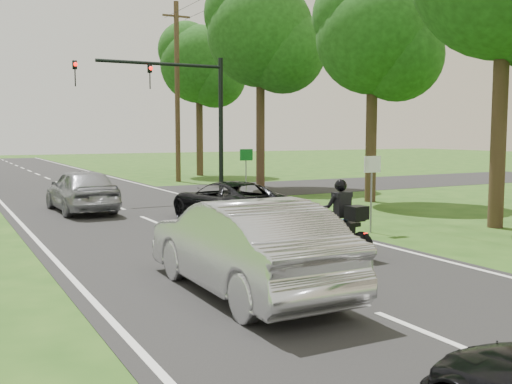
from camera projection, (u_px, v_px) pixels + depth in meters
ground at (279, 273)px, 11.80m from camera, size 140.00×140.00×0.00m
road at (133, 213)px, 20.58m from camera, size 8.00×100.00×0.01m
cross_road at (93, 197)px, 25.85m from camera, size 60.00×7.00×0.01m
motorcycle_rider at (343, 226)px, 13.40m from camera, size 0.60×2.03×1.75m
dark_suv at (228, 201)px, 18.49m from camera, size 2.47×4.74×1.28m
silver_sedan at (245, 246)px, 10.25m from camera, size 1.74×4.97×1.64m
silver_suv at (82, 190)px, 20.86m from camera, size 1.94×4.55×1.53m
traffic_signal at (181, 100)px, 25.25m from camera, size 6.38×0.44×6.00m
utility_pole_far at (177, 91)px, 33.52m from camera, size 1.60×0.28×10.00m
sign_white at (372, 175)px, 16.46m from camera, size 0.55×0.07×2.12m
sign_green at (246, 162)px, 23.58m from camera, size 0.55×0.07×2.12m
tree_row_c at (381, 44)px, 23.47m from camera, size 4.80×4.65×8.76m
tree_row_d at (268, 40)px, 30.04m from camera, size 5.76×5.58×10.45m
tree_row_e at (204, 69)px, 38.20m from camera, size 5.28×5.12×9.61m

